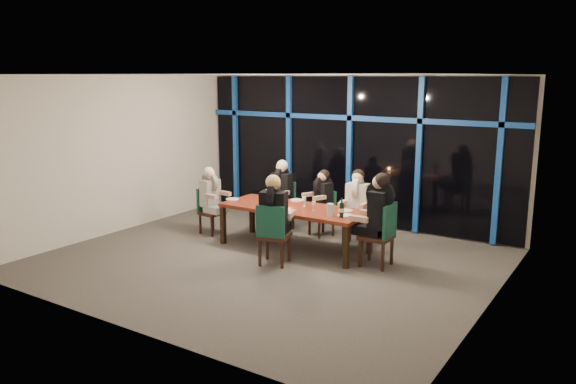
{
  "coord_description": "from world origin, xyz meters",
  "views": [
    {
      "loc": [
        5.05,
        -7.22,
        2.98
      ],
      "look_at": [
        0.0,
        0.6,
        1.05
      ],
      "focal_mm": 35.0,
      "sensor_mm": 36.0,
      "label": 1
    }
  ],
  "objects_px": {
    "diner_end_right": "(378,206)",
    "water_pitcher": "(330,210)",
    "chair_far_mid": "(325,210)",
    "diner_far_left": "(281,185)",
    "dining_table": "(294,211)",
    "diner_near_mid": "(274,206)",
    "diner_far_mid": "(322,193)",
    "chair_far_left": "(283,203)",
    "chair_near_mid": "(273,232)",
    "chair_end_right": "(382,232)",
    "chair_end_left": "(209,208)",
    "diner_far_right": "(357,196)",
    "chair_far_right": "(358,216)",
    "wine_bottle": "(342,210)",
    "diner_end_left": "(211,191)"
  },
  "relations": [
    {
      "from": "chair_far_right",
      "to": "chair_far_mid",
      "type": "bearing_deg",
      "value": 159.27
    },
    {
      "from": "diner_end_right",
      "to": "water_pitcher",
      "type": "height_order",
      "value": "diner_end_right"
    },
    {
      "from": "water_pitcher",
      "to": "diner_far_left",
      "type": "bearing_deg",
      "value": 131.51
    },
    {
      "from": "chair_far_left",
      "to": "chair_end_left",
      "type": "bearing_deg",
      "value": -139.39
    },
    {
      "from": "chair_far_left",
      "to": "chair_end_left",
      "type": "relative_size",
      "value": 1.08
    },
    {
      "from": "chair_far_left",
      "to": "chair_near_mid",
      "type": "xyz_separation_m",
      "value": [
        1.06,
        -1.9,
        0.03
      ]
    },
    {
      "from": "chair_end_left",
      "to": "diner_far_mid",
      "type": "relative_size",
      "value": 1.05
    },
    {
      "from": "dining_table",
      "to": "chair_near_mid",
      "type": "distance_m",
      "value": 0.97
    },
    {
      "from": "chair_far_right",
      "to": "wine_bottle",
      "type": "height_order",
      "value": "wine_bottle"
    },
    {
      "from": "chair_end_right",
      "to": "diner_near_mid",
      "type": "distance_m",
      "value": 1.75
    },
    {
      "from": "chair_end_left",
      "to": "diner_far_left",
      "type": "height_order",
      "value": "diner_far_left"
    },
    {
      "from": "diner_far_mid",
      "to": "diner_near_mid",
      "type": "xyz_separation_m",
      "value": [
        0.18,
        -1.84,
        0.13
      ]
    },
    {
      "from": "diner_far_left",
      "to": "chair_far_mid",
      "type": "bearing_deg",
      "value": 7.89
    },
    {
      "from": "diner_near_mid",
      "to": "water_pitcher",
      "type": "relative_size",
      "value": 4.71
    },
    {
      "from": "chair_end_right",
      "to": "chair_far_mid",
      "type": "bearing_deg",
      "value": -125.52
    },
    {
      "from": "chair_end_right",
      "to": "chair_near_mid",
      "type": "distance_m",
      "value": 1.73
    },
    {
      "from": "chair_far_left",
      "to": "water_pitcher",
      "type": "distance_m",
      "value": 2.1
    },
    {
      "from": "chair_near_mid",
      "to": "diner_end_left",
      "type": "distance_m",
      "value": 2.24
    },
    {
      "from": "chair_end_left",
      "to": "wine_bottle",
      "type": "relative_size",
      "value": 2.75
    },
    {
      "from": "chair_far_mid",
      "to": "chair_near_mid",
      "type": "xyz_separation_m",
      "value": [
        0.17,
        -1.99,
        0.08
      ]
    },
    {
      "from": "chair_end_left",
      "to": "chair_end_right",
      "type": "xyz_separation_m",
      "value": [
        3.59,
        -0.03,
        0.09
      ]
    },
    {
      "from": "diner_far_left",
      "to": "diner_end_left",
      "type": "height_order",
      "value": "diner_far_left"
    },
    {
      "from": "chair_far_mid",
      "to": "chair_near_mid",
      "type": "distance_m",
      "value": 2.0
    },
    {
      "from": "diner_far_left",
      "to": "dining_table",
      "type": "bearing_deg",
      "value": -48.41
    },
    {
      "from": "chair_end_left",
      "to": "diner_far_right",
      "type": "distance_m",
      "value": 2.88
    },
    {
      "from": "chair_far_right",
      "to": "chair_end_right",
      "type": "height_order",
      "value": "chair_end_right"
    },
    {
      "from": "diner_far_left",
      "to": "diner_near_mid",
      "type": "height_order",
      "value": "diner_near_mid"
    },
    {
      "from": "chair_near_mid",
      "to": "diner_near_mid",
      "type": "relative_size",
      "value": 1.03
    },
    {
      "from": "chair_far_left",
      "to": "chair_far_right",
      "type": "relative_size",
      "value": 1.01
    },
    {
      "from": "diner_near_mid",
      "to": "chair_end_right",
      "type": "bearing_deg",
      "value": -168.27
    },
    {
      "from": "dining_table",
      "to": "wine_bottle",
      "type": "relative_size",
      "value": 8.12
    },
    {
      "from": "chair_end_right",
      "to": "diner_far_left",
      "type": "bearing_deg",
      "value": -111.97
    },
    {
      "from": "diner_far_mid",
      "to": "chair_far_left",
      "type": "bearing_deg",
      "value": -153.9
    },
    {
      "from": "diner_far_left",
      "to": "diner_far_mid",
      "type": "xyz_separation_m",
      "value": [
        0.86,
        0.1,
        -0.08
      ]
    },
    {
      "from": "chair_far_right",
      "to": "chair_end_left",
      "type": "bearing_deg",
      "value": -168.73
    },
    {
      "from": "diner_far_left",
      "to": "diner_near_mid",
      "type": "distance_m",
      "value": 2.02
    },
    {
      "from": "chair_far_left",
      "to": "chair_end_right",
      "type": "height_order",
      "value": "chair_end_right"
    },
    {
      "from": "diner_far_right",
      "to": "diner_end_right",
      "type": "bearing_deg",
      "value": -54.29
    },
    {
      "from": "chair_far_mid",
      "to": "diner_end_right",
      "type": "height_order",
      "value": "diner_end_right"
    },
    {
      "from": "chair_end_left",
      "to": "chair_end_right",
      "type": "relative_size",
      "value": 0.85
    },
    {
      "from": "chair_end_right",
      "to": "diner_end_right",
      "type": "xyz_separation_m",
      "value": [
        -0.09,
        -0.0,
        0.41
      ]
    },
    {
      "from": "chair_end_left",
      "to": "dining_table",
      "type": "bearing_deg",
      "value": -82.07
    },
    {
      "from": "chair_far_right",
      "to": "diner_far_right",
      "type": "height_order",
      "value": "diner_far_right"
    },
    {
      "from": "diner_end_right",
      "to": "water_pitcher",
      "type": "xyz_separation_m",
      "value": [
        -0.75,
        -0.16,
        -0.13
      ]
    },
    {
      "from": "chair_end_left",
      "to": "diner_far_left",
      "type": "distance_m",
      "value": 1.45
    },
    {
      "from": "chair_far_right",
      "to": "chair_end_left",
      "type": "relative_size",
      "value": 1.06
    },
    {
      "from": "diner_far_left",
      "to": "wine_bottle",
      "type": "distance_m",
      "value": 2.17
    },
    {
      "from": "chair_far_right",
      "to": "dining_table",
      "type": "bearing_deg",
      "value": -140.44
    },
    {
      "from": "diner_far_mid",
      "to": "dining_table",
      "type": "bearing_deg",
      "value": -64.99
    },
    {
      "from": "chair_far_right",
      "to": "diner_end_right",
      "type": "xyz_separation_m",
      "value": [
        0.78,
        -0.92,
        0.46
      ]
    }
  ]
}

